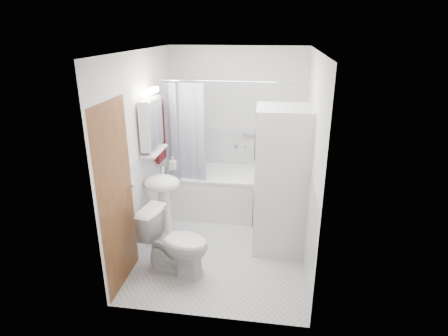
# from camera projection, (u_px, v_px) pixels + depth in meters

# --- Properties ---
(floor) EXTENTS (2.60, 2.60, 0.00)m
(floor) POSITION_uv_depth(u_px,v_px,m) (224.00, 244.00, 4.84)
(floor) COLOR silver
(floor) RESTS_ON ground
(room_walls) EXTENTS (2.60, 2.60, 2.60)m
(room_walls) POSITION_uv_depth(u_px,v_px,m) (224.00, 133.00, 4.32)
(room_walls) COLOR silver
(room_walls) RESTS_ON ground
(wainscot) EXTENTS (1.98, 2.58, 2.58)m
(wainscot) POSITION_uv_depth(u_px,v_px,m) (228.00, 193.00, 4.90)
(wainscot) COLOR white
(wainscot) RESTS_ON ground
(door) EXTENTS (0.05, 2.00, 2.00)m
(door) POSITION_uv_depth(u_px,v_px,m) (132.00, 186.00, 4.11)
(door) COLOR brown
(door) RESTS_ON ground
(bathtub) EXTENTS (1.69, 0.80, 0.64)m
(bathtub) POSITION_uv_depth(u_px,v_px,m) (229.00, 190.00, 5.57)
(bathtub) COLOR white
(bathtub) RESTS_ON ground
(tub_spout) EXTENTS (0.04, 0.12, 0.04)m
(tub_spout) POSITION_uv_depth(u_px,v_px,m) (246.00, 146.00, 5.64)
(tub_spout) COLOR silver
(tub_spout) RESTS_ON room_walls
(curtain_rod) EXTENTS (1.87, 0.02, 0.02)m
(curtain_rod) POSITION_uv_depth(u_px,v_px,m) (226.00, 81.00, 4.68)
(curtain_rod) COLOR silver
(curtain_rod) RESTS_ON room_walls
(shower_curtain) EXTENTS (0.55, 0.02, 1.45)m
(shower_curtain) POSITION_uv_depth(u_px,v_px,m) (185.00, 137.00, 5.02)
(shower_curtain) COLOR #132043
(shower_curtain) RESTS_ON curtain_rod
(sink) EXTENTS (0.44, 0.37, 1.04)m
(sink) POSITION_uv_depth(u_px,v_px,m) (163.00, 194.00, 4.62)
(sink) COLOR white
(sink) RESTS_ON ground
(medicine_cabinet) EXTENTS (0.13, 0.50, 0.71)m
(medicine_cabinet) POSITION_uv_depth(u_px,v_px,m) (151.00, 122.00, 4.50)
(medicine_cabinet) COLOR white
(medicine_cabinet) RESTS_ON room_walls
(shelf) EXTENTS (0.18, 0.54, 0.02)m
(shelf) POSITION_uv_depth(u_px,v_px,m) (155.00, 151.00, 4.63)
(shelf) COLOR silver
(shelf) RESTS_ON room_walls
(shower_caddy) EXTENTS (0.22, 0.06, 0.02)m
(shower_caddy) POSITION_uv_depth(u_px,v_px,m) (249.00, 134.00, 5.56)
(shower_caddy) COLOR silver
(shower_caddy) RESTS_ON room_walls
(towel) EXTENTS (0.07, 0.34, 0.81)m
(towel) POSITION_uv_depth(u_px,v_px,m) (160.00, 131.00, 4.96)
(towel) COLOR #591C15
(towel) RESTS_ON room_walls
(washer_dryer) EXTENTS (0.67, 0.66, 1.79)m
(washer_dryer) POSITION_uv_depth(u_px,v_px,m) (281.00, 180.00, 4.53)
(washer_dryer) COLOR white
(washer_dryer) RESTS_ON ground
(toilet) EXTENTS (0.84, 0.56, 0.75)m
(toilet) POSITION_uv_depth(u_px,v_px,m) (176.00, 243.00, 4.18)
(toilet) COLOR white
(toilet) RESTS_ON ground
(soap_pump) EXTENTS (0.08, 0.17, 0.08)m
(soap_pump) POSITION_uv_depth(u_px,v_px,m) (173.00, 166.00, 4.83)
(soap_pump) COLOR gray
(soap_pump) RESTS_ON sink
(shelf_bottle) EXTENTS (0.07, 0.18, 0.07)m
(shelf_bottle) POSITION_uv_depth(u_px,v_px,m) (150.00, 151.00, 4.48)
(shelf_bottle) COLOR gray
(shelf_bottle) RESTS_ON shelf
(shelf_cup) EXTENTS (0.10, 0.09, 0.10)m
(shelf_cup) POSITION_uv_depth(u_px,v_px,m) (157.00, 143.00, 4.72)
(shelf_cup) COLOR gray
(shelf_cup) RESTS_ON shelf
(shampoo_a) EXTENTS (0.13, 0.17, 0.13)m
(shampoo_a) POSITION_uv_depth(u_px,v_px,m) (260.00, 129.00, 5.51)
(shampoo_a) COLOR gray
(shampoo_a) RESTS_ON shower_caddy
(shampoo_b) EXTENTS (0.08, 0.21, 0.08)m
(shampoo_b) POSITION_uv_depth(u_px,v_px,m) (268.00, 131.00, 5.50)
(shampoo_b) COLOR navy
(shampoo_b) RESTS_ON shower_caddy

